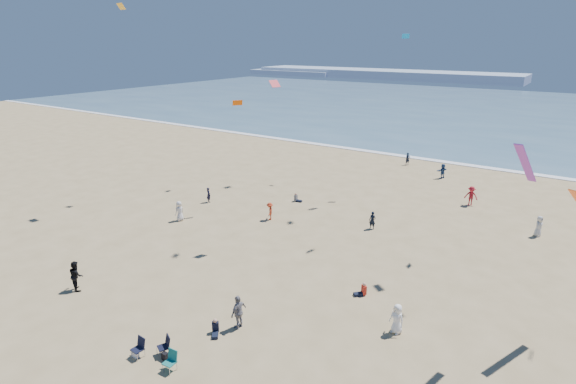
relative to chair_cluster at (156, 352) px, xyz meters
The scene contains 11 objects.
ground 0.57m from the chair_cluster, 97.50° to the left, with size 220.00×220.00×0.00m, color tan.
ocean 95.27m from the chair_cluster, 90.02° to the left, with size 220.00×100.00×0.06m, color #476B84.
surf_line 45.27m from the chair_cluster, 90.04° to the left, with size 220.00×1.20×0.08m, color white.
headland_far 180.54m from the chair_cluster, 109.42° to the left, with size 110.00×20.00×3.20m, color #7A8EA8.
headland_near 193.18m from the chair_cluster, 121.19° to the left, with size 40.00×14.00×2.00m, color #7A8EA8.
standing_flyers 16.67m from the chair_cluster, 82.70° to the left, with size 28.28×44.75×1.90m.
seated_group 6.34m from the chair_cluster, 74.43° to the left, with size 13.35×29.52×0.84m.
chair_cluster is the anchor object (origin of this frame).
white_tote 1.21m from the chair_cluster, 160.30° to the right, with size 0.35×0.20×0.40m, color white.
black_backpack 0.48m from the chair_cluster, 47.00° to the left, with size 0.30×0.22×0.38m, color black.
kites_aloft 22.01m from the chair_cluster, 59.23° to the left, with size 39.50×42.47×28.95m.
Camera 1 is at (15.08, -11.50, 14.46)m, focal length 28.00 mm.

